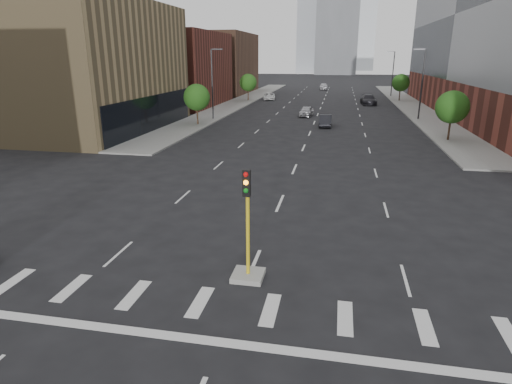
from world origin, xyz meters
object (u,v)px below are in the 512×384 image
(car_mid_right, at_px, (325,121))
(car_deep_right, at_px, (368,100))
(median_traffic_signal, at_px, (248,255))
(car_near_left, at_px, (306,111))
(car_far_left, at_px, (269,96))
(car_distant, at_px, (324,86))

(car_mid_right, height_order, car_deep_right, car_deep_right)
(median_traffic_signal, relative_size, car_deep_right, 0.75)
(car_near_left, bearing_deg, car_deep_right, 67.13)
(car_near_left, height_order, car_far_left, car_near_left)
(median_traffic_signal, xyz_separation_m, car_distant, (-1.19, 96.92, -0.14))
(car_mid_right, xyz_separation_m, car_distant, (-2.69, 58.78, 0.15))
(car_near_left, height_order, car_deep_right, car_deep_right)
(car_far_left, distance_m, car_deep_right, 19.19)
(car_deep_right, bearing_deg, car_near_left, -122.75)
(car_mid_right, bearing_deg, median_traffic_signal, -93.11)
(car_mid_right, bearing_deg, car_near_left, 108.24)
(median_traffic_signal, distance_m, car_mid_right, 38.17)
(median_traffic_signal, xyz_separation_m, car_mid_right, (1.50, 38.14, -0.29))
(car_distant, bearing_deg, car_deep_right, -77.58)
(car_far_left, bearing_deg, car_mid_right, -77.98)
(median_traffic_signal, bearing_deg, car_deep_right, 82.91)
(median_traffic_signal, height_order, car_deep_right, median_traffic_signal)
(car_near_left, relative_size, car_mid_right, 1.01)
(median_traffic_signal, distance_m, car_near_left, 46.83)
(car_mid_right, height_order, car_far_left, car_mid_right)
(car_far_left, height_order, car_deep_right, car_deep_right)
(car_near_left, distance_m, car_distant, 50.12)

